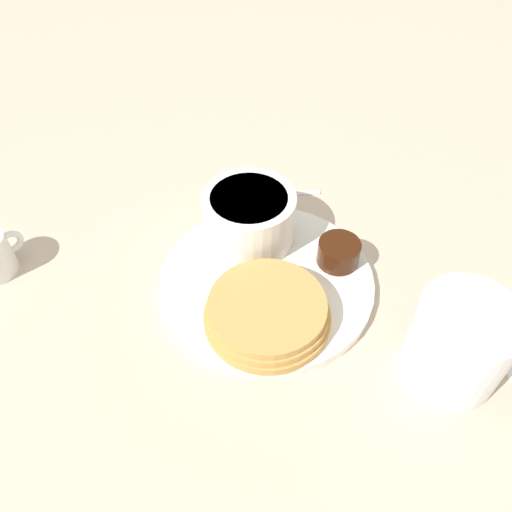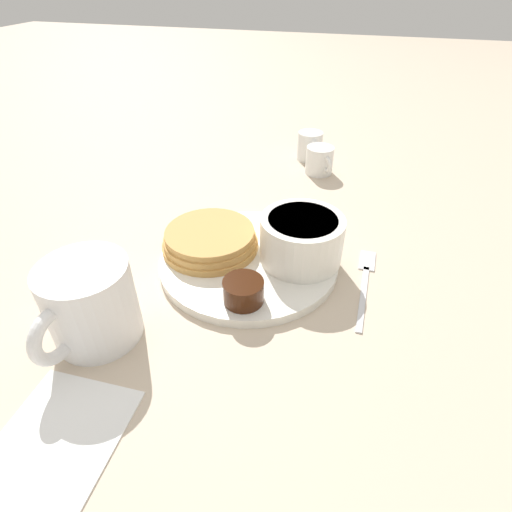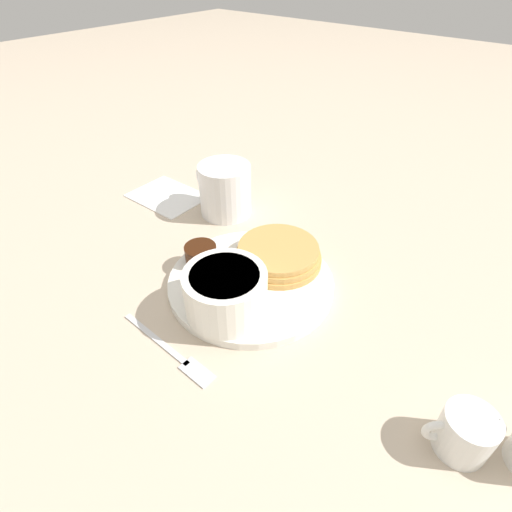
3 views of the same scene
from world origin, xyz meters
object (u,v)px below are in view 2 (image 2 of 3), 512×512
Objects in this scene: bowl at (301,238)px; coffee_mug at (89,304)px; fork at (365,277)px; creamer_pitcher_far at (310,145)px; plate at (249,260)px; creamer_pitcher_near at (320,160)px.

bowl is 0.85× the size of coffee_mug.
creamer_pitcher_far is at bearing -159.39° from fork.
coffee_mug is at bearing -46.25° from bowl.
plate is at bearing -77.71° from bowl.
plate is at bearing -85.81° from fork.
plate is 0.08m from bowl.
creamer_pitcher_far is 0.37m from fork.
plate is 0.15m from fork.
plate is 0.30m from creamer_pitcher_near.
coffee_mug is 0.54m from creamer_pitcher_far.
creamer_pitcher_near is (-0.30, 0.05, 0.02)m from plate.
fork is (0.35, 0.13, -0.03)m from creamer_pitcher_far.
creamer_pitcher_near is at bearing -176.42° from bowl.
bowl reaches higher than fork.
creamer_pitcher_far is (-0.35, -0.05, -0.02)m from bowl.
coffee_mug is 0.49m from creamer_pitcher_near.
coffee_mug is 0.80× the size of fork.
bowl reaches higher than plate.
creamer_pitcher_near is 0.40× the size of fork.
coffee_mug reaches higher than plate.
plate is 3.50× the size of creamer_pitcher_far.
fork is (-0.17, 0.27, -0.04)m from coffee_mug.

